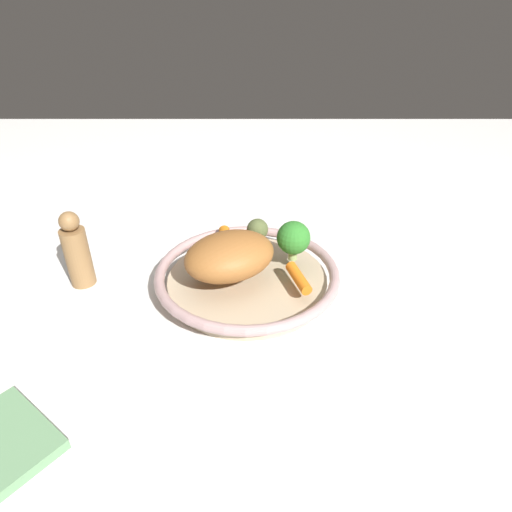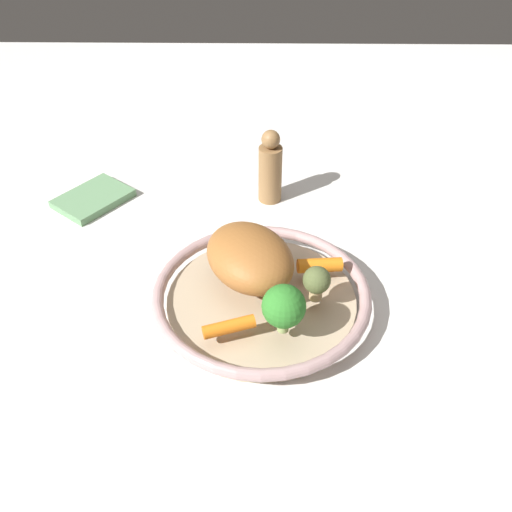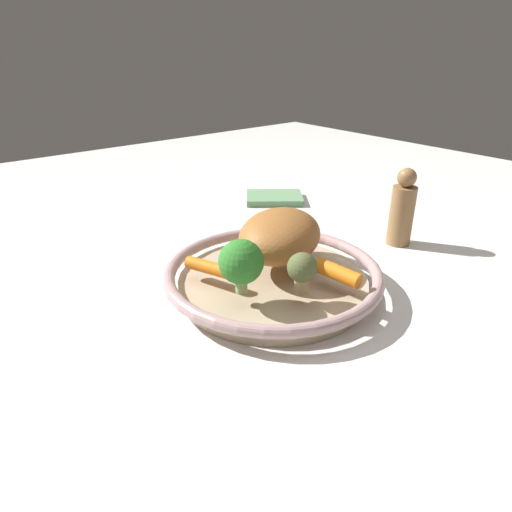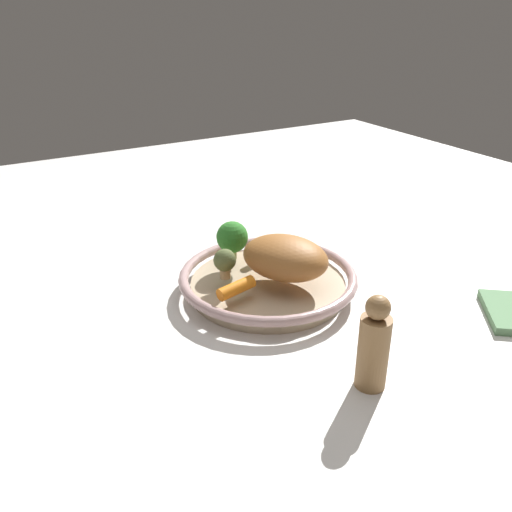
# 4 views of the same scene
# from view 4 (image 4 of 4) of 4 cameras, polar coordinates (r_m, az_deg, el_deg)

# --- Properties ---
(ground_plane) EXTENTS (2.19, 2.19, 0.00)m
(ground_plane) POSITION_cam_4_polar(r_m,az_deg,el_deg) (0.97, 1.24, -3.76)
(ground_plane) COLOR silver
(serving_bowl) EXTENTS (0.31, 0.31, 0.04)m
(serving_bowl) POSITION_cam_4_polar(r_m,az_deg,el_deg) (0.96, 1.26, -2.65)
(serving_bowl) COLOR tan
(serving_bowl) RESTS_ON ground_plane
(roast_chicken_piece) EXTENTS (0.19, 0.18, 0.07)m
(roast_chicken_piece) POSITION_cam_4_polar(r_m,az_deg,el_deg) (0.93, 3.08, -0.16)
(roast_chicken_piece) COLOR #9A5E2C
(roast_chicken_piece) RESTS_ON serving_bowl
(baby_carrot_near_rim) EXTENTS (0.04, 0.07, 0.02)m
(baby_carrot_near_rim) POSITION_cam_4_polar(r_m,az_deg,el_deg) (1.03, 0.88, 1.16)
(baby_carrot_near_rim) COLOR orange
(baby_carrot_near_rim) RESTS_ON serving_bowl
(baby_carrot_center) EXTENTS (0.03, 0.07, 0.03)m
(baby_carrot_center) POSITION_cam_4_polar(r_m,az_deg,el_deg) (0.88, -2.08, -3.38)
(baby_carrot_center) COLOR orange
(baby_carrot_center) RESTS_ON serving_bowl
(broccoli_floret_small) EXTENTS (0.06, 0.06, 0.07)m
(broccoli_floret_small) POSITION_cam_4_polar(r_m,az_deg,el_deg) (0.98, -2.51, 1.96)
(broccoli_floret_small) COLOR #94AC66
(broccoli_floret_small) RESTS_ON serving_bowl
(broccoli_floret_large) EXTENTS (0.04, 0.04, 0.05)m
(broccoli_floret_large) POSITION_cam_4_polar(r_m,az_deg,el_deg) (0.92, -3.29, -0.57)
(broccoli_floret_large) COLOR tan
(broccoli_floret_large) RESTS_ON serving_bowl
(pepper_mill) EXTENTS (0.04, 0.04, 0.14)m
(pepper_mill) POSITION_cam_4_polar(r_m,az_deg,el_deg) (0.74, 12.24, -9.17)
(pepper_mill) COLOR olive
(pepper_mill) RESTS_ON ground_plane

